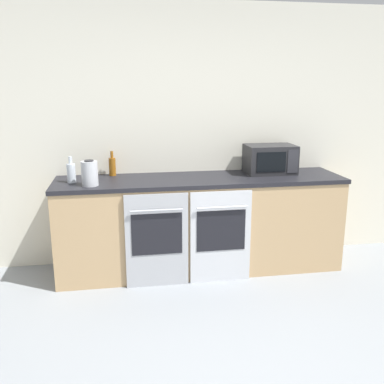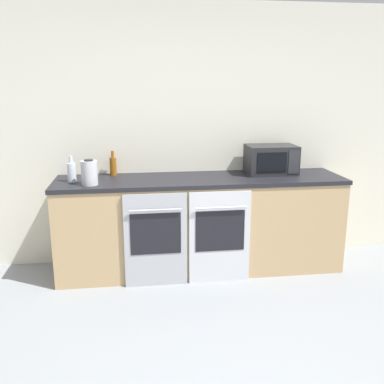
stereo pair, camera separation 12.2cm
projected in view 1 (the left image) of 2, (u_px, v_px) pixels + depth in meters
The scene contains 8 objects.
wall_back at pixel (194, 136), 4.39m from camera, with size 10.00×0.06×2.60m.
counter_back at pixel (200, 223), 4.25m from camera, with size 2.78×0.67×0.94m.
oven_left at pixel (157, 240), 3.86m from camera, with size 0.57×0.06×0.88m.
oven_right at pixel (221, 236), 3.95m from camera, with size 0.57×0.06×0.88m.
microwave at pixel (270, 159), 4.32m from camera, with size 0.49×0.34×0.29m.
bottle_amber at pixel (112, 166), 4.21m from camera, with size 0.07×0.07×0.24m.
bottle_clear at pixel (71, 172), 3.91m from camera, with size 0.08×0.08×0.24m.
kettle at pixel (90, 173), 3.79m from camera, with size 0.15×0.15×0.23m.
Camera 1 is at (-0.75, -1.92, 1.81)m, focal length 40.00 mm.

